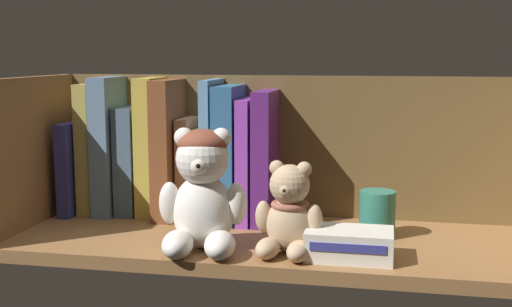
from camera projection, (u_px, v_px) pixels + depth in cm
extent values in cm
cube|color=olive|center=(272.00, 243.00, 99.69)|extent=(78.18, 28.19, 2.00)
cube|color=brown|center=(287.00, 152.00, 112.09)|extent=(80.58, 1.20, 26.03)
cube|color=olive|center=(30.00, 158.00, 105.69)|extent=(1.60, 30.59, 26.03)
cube|color=navy|center=(81.00, 166.00, 115.90)|extent=(2.25, 14.50, 15.99)
cube|color=#AB9C4B|center=(94.00, 148.00, 114.85)|extent=(2.52, 10.58, 22.58)
cube|color=slate|center=(112.00, 145.00, 114.10)|extent=(3.31, 12.03, 23.76)
cube|color=#486178|center=(133.00, 160.00, 113.76)|extent=(3.36, 9.79, 18.63)
cube|color=gold|center=(152.00, 146.00, 112.65)|extent=(3.19, 9.79, 23.66)
cube|color=brown|center=(172.00, 148.00, 111.97)|extent=(3.12, 14.35, 23.42)
cube|color=#B27A5A|center=(189.00, 167.00, 111.86)|extent=(2.17, 9.35, 16.95)
cube|color=gold|center=(203.00, 172.00, 111.51)|extent=(1.88, 11.64, 15.25)
cube|color=#6496C4|center=(215.00, 149.00, 110.46)|extent=(1.61, 14.17, 23.50)
cube|color=#2F6494|center=(232.00, 152.00, 109.95)|extent=(3.49, 14.88, 22.57)
cube|color=purple|center=(251.00, 159.00, 109.48)|extent=(2.10, 14.80, 20.52)
cube|color=#5A2374|center=(268.00, 155.00, 108.81)|extent=(2.91, 14.71, 21.79)
ellipsoid|color=white|center=(203.00, 212.00, 93.60)|extent=(8.99, 8.25, 10.58)
sphere|color=white|center=(202.00, 159.00, 91.89)|extent=(7.52, 7.52, 7.52)
sphere|color=white|center=(184.00, 137.00, 92.12)|extent=(2.82, 2.82, 2.82)
sphere|color=white|center=(221.00, 138.00, 91.81)|extent=(2.82, 2.82, 2.82)
sphere|color=white|center=(200.00, 165.00, 89.32)|extent=(2.82, 2.82, 2.82)
sphere|color=black|center=(198.00, 166.00, 88.34)|extent=(0.99, 0.99, 0.99)
ellipsoid|color=white|center=(178.00, 244.00, 89.34)|extent=(5.18, 7.58, 3.76)
ellipsoid|color=white|center=(220.00, 245.00, 88.99)|extent=(5.18, 7.58, 3.76)
ellipsoid|color=white|center=(170.00, 203.00, 93.16)|extent=(3.45, 3.45, 6.11)
ellipsoid|color=white|center=(236.00, 204.00, 92.60)|extent=(3.45, 3.45, 6.11)
ellipsoid|color=brown|center=(203.00, 144.00, 92.09)|extent=(7.15, 7.15, 4.14)
ellipsoid|color=tan|center=(290.00, 225.00, 91.60)|extent=(6.73, 6.18, 7.92)
sphere|color=tan|center=(290.00, 185.00, 90.34)|extent=(5.63, 5.63, 5.63)
sphere|color=tan|center=(277.00, 168.00, 90.95)|extent=(2.11, 2.11, 2.11)
sphere|color=tan|center=(304.00, 169.00, 89.80)|extent=(2.11, 2.11, 2.11)
sphere|color=tan|center=(286.00, 190.00, 88.50)|extent=(2.11, 2.11, 2.11)
sphere|color=black|center=(285.00, 190.00, 87.80)|extent=(0.74, 0.74, 0.74)
ellipsoid|color=tan|center=(268.00, 248.00, 89.07)|extent=(3.68, 5.57, 2.82)
ellipsoid|color=tan|center=(299.00, 251.00, 87.81)|extent=(3.68, 5.57, 2.82)
ellipsoid|color=tan|center=(265.00, 217.00, 92.11)|extent=(2.50, 2.50, 4.57)
ellipsoid|color=tan|center=(314.00, 220.00, 90.04)|extent=(2.50, 2.50, 4.57)
torus|color=#9E5B46|center=(290.00, 205.00, 91.17)|extent=(5.41, 5.41, 1.01)
cylinder|color=#2D7A66|center=(377.00, 214.00, 99.28)|extent=(5.48, 5.48, 7.13)
cube|color=silver|center=(349.00, 244.00, 88.91)|extent=(11.80, 7.13, 4.07)
cube|color=#33388C|center=(348.00, 248.00, 85.30)|extent=(10.03, 0.16, 1.14)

